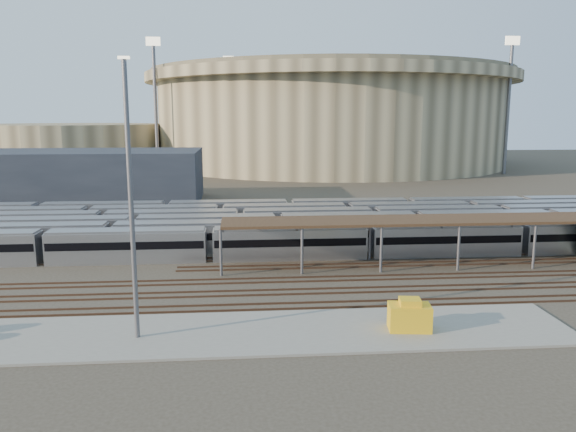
{
  "coord_description": "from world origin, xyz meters",
  "views": [
    {
      "loc": [
        -5.7,
        -56.33,
        16.72
      ],
      "look_at": [
        -0.03,
        12.0,
        4.39
      ],
      "focal_mm": 35.0,
      "sensor_mm": 36.0,
      "label": 1
    }
  ],
  "objects": [
    {
      "name": "yard_light_pole",
      "position": [
        -13.73,
        -15.37,
        10.57
      ],
      "size": [
        0.81,
        0.36,
        20.56
      ],
      "color": "#5C5C61",
      "rests_on": "apron"
    },
    {
      "name": "apron",
      "position": [
        -5.0,
        -15.0,
        0.1
      ],
      "size": [
        50.0,
        9.0,
        0.2
      ],
      "primitive_type": "cube",
      "color": "gray",
      "rests_on": "ground"
    },
    {
      "name": "inspection_shed",
      "position": [
        22.0,
        4.0,
        4.98
      ],
      "size": [
        60.3,
        6.0,
        5.3
      ],
      "color": "#5C5C61",
      "rests_on": "ground"
    },
    {
      "name": "service_building",
      "position": [
        -35.0,
        55.0,
        5.0
      ],
      "size": [
        42.0,
        20.0,
        10.0
      ],
      "primitive_type": "cube",
      "color": "#1E232D",
      "rests_on": "ground"
    },
    {
      "name": "floodlight_0",
      "position": [
        -30.0,
        110.0,
        20.65
      ],
      "size": [
        4.0,
        1.0,
        38.4
      ],
      "color": "#5C5C61",
      "rests_on": "ground"
    },
    {
      "name": "secondary_arena",
      "position": [
        -60.0,
        130.0,
        7.0
      ],
      "size": [
        56.0,
        56.0,
        14.0
      ],
      "primitive_type": "cylinder",
      "color": "tan",
      "rests_on": "ground"
    },
    {
      "name": "floodlight_2",
      "position": [
        70.0,
        100.0,
        20.65
      ],
      "size": [
        4.0,
        1.0,
        38.4
      ],
      "color": "#5C5C61",
      "rests_on": "ground"
    },
    {
      "name": "empty_tracks",
      "position": [
        0.0,
        -5.0,
        0.09
      ],
      "size": [
        170.0,
        9.62,
        0.18
      ],
      "color": "#4C3323",
      "rests_on": "ground"
    },
    {
      "name": "stadium",
      "position": [
        25.0,
        140.0,
        16.47
      ],
      "size": [
        124.0,
        124.0,
        32.5
      ],
      "color": "tan",
      "rests_on": "ground"
    },
    {
      "name": "ground",
      "position": [
        0.0,
        0.0,
        0.0
      ],
      "size": [
        420.0,
        420.0,
        0.0
      ],
      "primitive_type": "plane",
      "color": "#383026",
      "rests_on": "ground"
    },
    {
      "name": "yellow_equipment",
      "position": [
        7.19,
        -15.62,
        1.21
      ],
      "size": [
        3.44,
        2.4,
        2.01
      ],
      "primitive_type": "cube",
      "rotation": [
        0.0,
        0.0,
        -0.13
      ],
      "color": "gold",
      "rests_on": "apron"
    },
    {
      "name": "subway_trains",
      "position": [
        -1.33,
        18.5,
        1.8
      ],
      "size": [
        130.17,
        23.9,
        3.6
      ],
      "color": "#B1B2B6",
      "rests_on": "ground"
    },
    {
      "name": "floodlight_3",
      "position": [
        -10.0,
        160.0,
        20.65
      ],
      "size": [
        4.0,
        1.0,
        38.4
      ],
      "color": "#5C5C61",
      "rests_on": "ground"
    }
  ]
}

